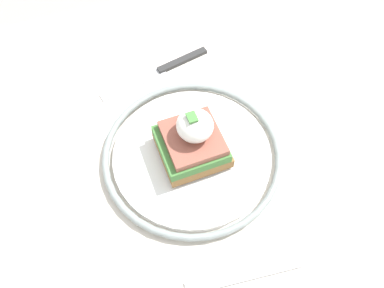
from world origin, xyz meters
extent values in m
plane|color=#9E9993|center=(0.00, 0.00, 0.00)|extent=(6.00, 6.00, 0.00)
cube|color=beige|center=(0.00, 0.00, 0.73)|extent=(0.82, 0.87, 0.03)
cylinder|color=beige|center=(0.35, -0.37, 0.36)|extent=(0.06, 0.06, 0.71)
cylinder|color=beige|center=(0.35, 0.37, 0.36)|extent=(0.06, 0.06, 0.71)
cylinder|color=white|center=(0.03, 0.03, 0.75)|extent=(0.23, 0.23, 0.01)
torus|color=gray|center=(0.03, 0.03, 0.75)|extent=(0.26, 0.26, 0.01)
cube|color=olive|center=(0.03, 0.03, 0.77)|extent=(0.09, 0.09, 0.02)
cube|color=#427A38|center=(0.03, 0.03, 0.78)|extent=(0.08, 0.09, 0.02)
cube|color=brown|center=(0.03, 0.03, 0.80)|extent=(0.08, 0.07, 0.01)
ellipsoid|color=white|center=(0.03, 0.03, 0.82)|extent=(0.05, 0.05, 0.04)
cube|color=#47843D|center=(0.03, 0.03, 0.84)|extent=(0.02, 0.01, 0.00)
cube|color=silver|center=(-0.15, 0.01, 0.74)|extent=(0.02, 0.11, 0.00)
cube|color=#2D2D2D|center=(0.21, -0.02, 0.75)|extent=(0.03, 0.09, 0.01)
cube|color=silver|center=(0.19, 0.07, 0.74)|extent=(0.04, 0.12, 0.00)
camera|label=1|loc=(-0.22, 0.12, 1.22)|focal=35.00mm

